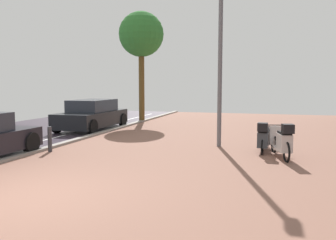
# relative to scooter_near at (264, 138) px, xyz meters

# --- Properties ---
(ground) EXTENTS (21.00, 40.00, 0.13)m
(ground) POSITION_rel_scooter_near_xyz_m (-2.74, -5.78, -0.45)
(ground) COLOR #362A36
(scooter_near) EXTENTS (0.52, 1.82, 0.97)m
(scooter_near) POSITION_rel_scooter_near_xyz_m (0.00, 0.00, 0.00)
(scooter_near) COLOR black
(scooter_near) RESTS_ON ground
(scooter_mid) EXTENTS (0.75, 1.87, 1.04)m
(scooter_mid) POSITION_rel_scooter_near_xyz_m (0.52, -0.76, 0.04)
(scooter_mid) COLOR black
(scooter_mid) RESTS_ON ground
(parked_car_far) EXTENTS (1.87, 4.08, 1.34)m
(parked_car_far) POSITION_rel_scooter_near_xyz_m (-7.63, 3.49, 0.21)
(parked_car_far) COLOR black
(parked_car_far) RESTS_ON ground
(lamp_post) EXTENTS (0.20, 0.52, 6.01)m
(lamp_post) POSITION_rel_scooter_near_xyz_m (-1.44, 0.66, 2.90)
(lamp_post) COLOR slate
(lamp_post) RESTS_ON ground
(street_tree) EXTENTS (2.41, 2.41, 5.91)m
(street_tree) POSITION_rel_scooter_near_xyz_m (-6.64, 7.25, 4.20)
(street_tree) COLOR brown
(street_tree) RESTS_ON ground
(bollard_far) EXTENTS (0.12, 0.12, 0.77)m
(bollard_far) POSITION_rel_scooter_near_xyz_m (-6.22, -1.76, -0.05)
(bollard_far) COLOR #38383D
(bollard_far) RESTS_ON ground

